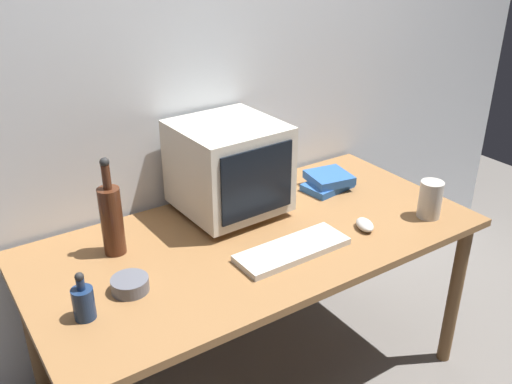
# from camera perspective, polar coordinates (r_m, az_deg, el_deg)

# --- Properties ---
(ground_plane) EXTENTS (6.00, 6.00, 0.00)m
(ground_plane) POSITION_cam_1_polar(r_m,az_deg,el_deg) (2.54, 0.00, -18.62)
(ground_plane) COLOR slate
(back_wall) EXTENTS (4.00, 0.08, 2.50)m
(back_wall) POSITION_cam_1_polar(r_m,az_deg,el_deg) (2.28, -6.78, 12.31)
(back_wall) COLOR silver
(back_wall) RESTS_ON ground
(desk) EXTENTS (1.68, 0.83, 0.72)m
(desk) POSITION_cam_1_polar(r_m,az_deg,el_deg) (2.13, 0.00, -6.21)
(desk) COLOR olive
(desk) RESTS_ON ground
(crt_monitor) EXTENTS (0.39, 0.40, 0.37)m
(crt_monitor) POSITION_cam_1_polar(r_m,az_deg,el_deg) (2.18, -2.81, 2.51)
(crt_monitor) COLOR beige
(crt_monitor) RESTS_ON desk
(keyboard) EXTENTS (0.42, 0.16, 0.02)m
(keyboard) POSITION_cam_1_polar(r_m,az_deg,el_deg) (1.99, 3.73, -5.89)
(keyboard) COLOR beige
(keyboard) RESTS_ON desk
(computer_mouse) EXTENTS (0.09, 0.12, 0.04)m
(computer_mouse) POSITION_cam_1_polar(r_m,az_deg,el_deg) (2.17, 11.01, -3.29)
(computer_mouse) COLOR beige
(computer_mouse) RESTS_ON desk
(bottle_tall) EXTENTS (0.08, 0.08, 0.36)m
(bottle_tall) POSITION_cam_1_polar(r_m,az_deg,el_deg) (1.99, -14.50, -2.58)
(bottle_tall) COLOR #472314
(bottle_tall) RESTS_ON desk
(bottle_short) EXTENTS (0.06, 0.06, 0.16)m
(bottle_short) POSITION_cam_1_polar(r_m,az_deg,el_deg) (1.74, -17.17, -10.61)
(bottle_short) COLOR navy
(bottle_short) RESTS_ON desk
(book_stack) EXTENTS (0.23, 0.19, 0.07)m
(book_stack) POSITION_cam_1_polar(r_m,az_deg,el_deg) (2.46, 7.38, 1.09)
(book_stack) COLOR #28569E
(book_stack) RESTS_ON desk
(cd_spindle) EXTENTS (0.12, 0.12, 0.04)m
(cd_spindle) POSITION_cam_1_polar(r_m,az_deg,el_deg) (1.84, -12.71, -9.18)
(cd_spindle) COLOR #595B66
(cd_spindle) RESTS_ON desk
(metal_canister) EXTENTS (0.09, 0.09, 0.15)m
(metal_canister) POSITION_cam_1_polar(r_m,az_deg,el_deg) (2.29, 17.32, -0.73)
(metal_canister) COLOR #B7B2A8
(metal_canister) RESTS_ON desk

